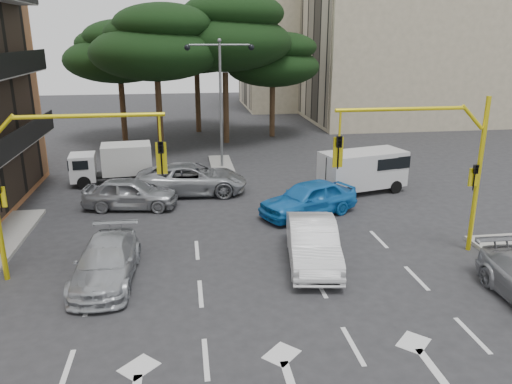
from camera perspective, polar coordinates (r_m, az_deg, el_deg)
ground at (r=16.92m, az=0.54°, el=-11.05°), size 120.00×120.00×0.00m
median_strip at (r=31.80m, az=-3.90°, el=2.84°), size 1.40×6.00×0.15m
apartment_beige_near at (r=51.74m, az=18.08°, el=18.07°), size 20.20×12.15×18.70m
apartment_beige_far at (r=60.64m, az=6.56°, el=17.61°), size 16.20×12.15×16.70m
pine_left_near at (r=36.68m, az=-11.34°, el=16.40°), size 9.15×9.15×10.23m
pine_center at (r=38.79m, az=-3.51°, el=17.76°), size 9.98×9.98×11.16m
pine_left_far at (r=40.92m, az=-15.38°, el=15.24°), size 8.32×8.32×9.30m
pine_right at (r=41.35m, az=2.01°, el=14.87°), size 7.49×7.49×8.37m
pine_back at (r=43.67m, az=-6.82°, el=16.72°), size 9.15×9.15×10.23m
signal_mast_right at (r=19.46m, az=19.88°, el=3.97°), size 5.79×0.37×6.00m
signal_mast_left at (r=17.78m, az=-22.74°, el=2.44°), size 5.79×0.37×6.00m
street_lamp_center at (r=30.89m, az=-4.11°, el=12.50°), size 4.16×0.36×7.77m
car_white_hatch at (r=18.51m, az=6.49°, el=-5.78°), size 2.43×5.12×1.62m
car_blue_compact at (r=23.35m, az=6.01°, el=-0.74°), size 5.19×3.74×1.64m
car_silver_wagon at (r=17.92m, az=-16.75°, el=-7.66°), size 2.14×4.87×1.39m
car_silver_cross_a at (r=26.70m, az=-7.35°, el=1.51°), size 5.94×2.98×1.61m
car_silver_cross_b at (r=24.94m, az=-14.14°, el=-0.13°), size 4.72×2.44×1.54m
van_white at (r=27.34m, az=12.07°, el=2.34°), size 4.86×3.06×2.25m
box_truck_a at (r=29.42m, az=-16.10°, el=3.08°), size 4.70×2.34×2.23m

